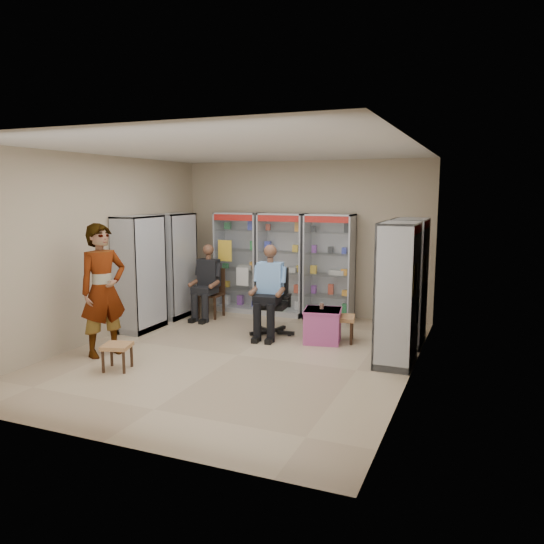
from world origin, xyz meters
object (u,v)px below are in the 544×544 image
at_px(cabinet_back_mid, 282,264).
at_px(cabinet_left_far, 174,265).
at_px(wooden_chair, 211,293).
at_px(office_chair, 272,302).
at_px(cabinet_right_far, 409,282).
at_px(pink_trunk, 323,326).
at_px(cabinet_right_near, 397,294).
at_px(seated_shopkeeper, 271,293).
at_px(cabinet_back_right, 329,267).
at_px(cabinet_back_left, 239,262).
at_px(standing_man, 103,290).
at_px(woven_stool_b, 117,357).
at_px(cabinet_left_near, 140,274).
at_px(woven_stool_a, 341,329).

bearing_deg(cabinet_back_mid, cabinet_left_far, -153.68).
height_order(wooden_chair, office_chair, office_chair).
height_order(cabinet_right_far, pink_trunk, cabinet_right_far).
bearing_deg(cabinet_right_near, seated_shopkeeper, 72.12).
xyz_separation_m(seated_shopkeeper, pink_trunk, (0.93, -0.06, -0.45)).
relative_size(cabinet_left_far, office_chair, 1.76).
bearing_deg(wooden_chair, cabinet_back_right, 18.75).
height_order(cabinet_back_left, pink_trunk, cabinet_back_left).
bearing_deg(standing_man, woven_stool_b, -105.58).
bearing_deg(cabinet_right_far, cabinet_back_mid, 66.35).
distance_m(cabinet_back_left, cabinet_right_far, 3.71).
xyz_separation_m(cabinet_back_left, cabinet_back_mid, (0.95, 0.00, 0.00)).
bearing_deg(cabinet_back_right, cabinet_left_far, -161.81).
bearing_deg(cabinet_back_right, seated_shopkeeper, -110.61).
height_order(office_chair, pink_trunk, office_chair).
height_order(cabinet_back_mid, seated_shopkeeper, cabinet_back_mid).
bearing_deg(cabinet_back_left, cabinet_back_mid, 0.00).
xyz_separation_m(seated_shopkeeper, standing_man, (-1.86, -1.94, 0.26)).
distance_m(cabinet_right_far, wooden_chair, 3.84).
relative_size(cabinet_right_far, standing_man, 1.02).
bearing_deg(seated_shopkeeper, woven_stool_b, -123.80).
bearing_deg(cabinet_left_near, cabinet_right_far, 101.41).
distance_m(cabinet_back_left, cabinet_left_far, 1.32).
distance_m(pink_trunk, woven_stool_a, 0.31).
height_order(wooden_chair, woven_stool_a, wooden_chair).
relative_size(cabinet_left_far, woven_stool_a, 4.74).
height_order(cabinet_right_near, woven_stool_b, cabinet_right_near).
bearing_deg(cabinet_right_far, cabinet_back_right, 55.27).
height_order(cabinet_back_mid, woven_stool_b, cabinet_back_mid).
bearing_deg(cabinet_back_left, seated_shopkeeper, -48.84).
bearing_deg(cabinet_back_mid, cabinet_back_right, 0.00).
bearing_deg(pink_trunk, cabinet_right_far, 19.44).
xyz_separation_m(cabinet_right_far, woven_stool_b, (-3.47, -2.81, -0.82)).
height_order(cabinet_left_near, woven_stool_b, cabinet_left_near).
height_order(seated_shopkeeper, pink_trunk, seated_shopkeeper).
bearing_deg(wooden_chair, pink_trunk, -18.69).
distance_m(office_chair, woven_stool_a, 1.25).
xyz_separation_m(cabinet_back_right, seated_shopkeeper, (-0.57, -1.52, -0.28)).
height_order(cabinet_back_mid, office_chair, cabinet_back_mid).
relative_size(seated_shopkeeper, standing_man, 0.74).
xyz_separation_m(cabinet_back_mid, cabinet_left_near, (-1.88, -2.03, 0.00)).
distance_m(cabinet_back_right, wooden_chair, 2.33).
distance_m(cabinet_back_mid, pink_trunk, 2.18).
height_order(cabinet_right_near, standing_man, cabinet_right_near).
bearing_deg(wooden_chair, standing_man, -95.96).
distance_m(cabinet_right_far, woven_stool_b, 4.54).
height_order(office_chair, standing_man, standing_man).
bearing_deg(cabinet_back_right, office_chair, -111.25).
bearing_deg(woven_stool_b, wooden_chair, 95.54).
bearing_deg(cabinet_right_far, woven_stool_b, 128.99).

